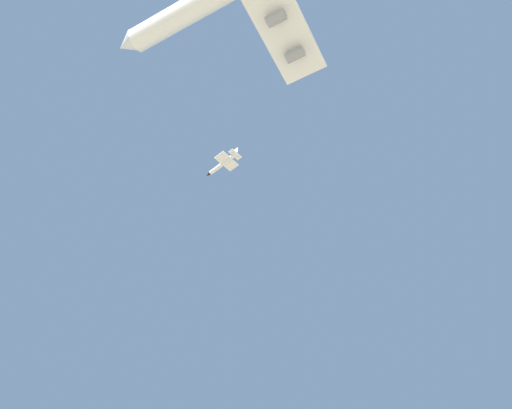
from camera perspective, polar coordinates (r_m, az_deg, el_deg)
name	(u,v)px	position (r m, az deg, el deg)	size (l,w,h in m)	color
chase_jet_left_wing	(223,163)	(180.36, -3.63, 4.58)	(14.25, 10.91, 4.00)	silver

